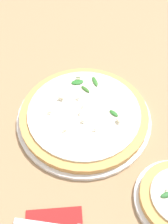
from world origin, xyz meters
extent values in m
plane|color=#9E7A56|center=(0.00, 0.00, 0.00)|extent=(6.00, 6.00, 0.00)
cylinder|color=white|center=(-0.01, 0.04, 0.01)|extent=(0.37, 0.37, 0.01)
cylinder|color=tan|center=(-0.01, 0.04, 0.02)|extent=(0.35, 0.35, 0.02)
cylinder|color=silver|center=(-0.01, 0.04, 0.03)|extent=(0.31, 0.31, 0.01)
ellipsoid|color=#316F28|center=(0.05, 0.13, 0.04)|extent=(0.01, 0.04, 0.01)
ellipsoid|color=#297129|center=(0.00, 0.14, 0.04)|extent=(0.04, 0.02, 0.01)
ellipsoid|color=#326724|center=(0.02, 0.11, 0.04)|extent=(0.02, 0.03, 0.01)
ellipsoid|color=#286B27|center=(0.06, 0.01, 0.04)|extent=(0.02, 0.03, 0.01)
cube|color=beige|center=(-0.10, 0.05, 0.04)|extent=(0.01, 0.01, 0.00)
cube|color=beige|center=(0.01, 0.16, 0.04)|extent=(0.01, 0.01, 0.01)
cube|color=beige|center=(0.07, -0.02, 0.04)|extent=(0.01, 0.01, 0.01)
cube|color=beige|center=(-0.02, 0.03, 0.04)|extent=(0.01, 0.01, 0.00)
cube|color=beige|center=(-0.07, -0.01, 0.04)|extent=(0.01, 0.00, 0.00)
cube|color=beige|center=(-0.06, 0.09, 0.04)|extent=(0.01, 0.01, 0.01)
cube|color=beige|center=(-0.02, 0.08, 0.04)|extent=(0.01, 0.01, 0.00)
cube|color=beige|center=(-0.02, 0.00, 0.04)|extent=(0.01, 0.01, 0.01)
cube|color=beige|center=(-0.01, 0.05, 0.04)|extent=(0.01, 0.01, 0.00)
cube|color=beige|center=(0.00, -0.03, 0.04)|extent=(0.01, 0.01, 0.00)
ellipsoid|color=#2A632D|center=(0.10, -0.23, 0.04)|extent=(0.03, 0.01, 0.01)
cube|color=beige|center=(0.11, -0.22, 0.04)|extent=(0.01, 0.01, 0.00)
camera|label=1|loc=(-0.13, -0.39, 0.59)|focal=42.00mm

